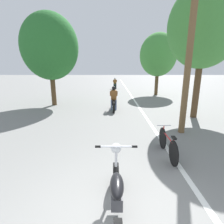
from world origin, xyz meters
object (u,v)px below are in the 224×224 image
Objects in this scene: roadside_tree_right_far at (158,55)px; bicycle_parked at (168,144)px; utility_pole at (189,57)px; roadside_tree_right_near at (204,27)px; roadside_tree_left at (50,47)px; motorcycle_rider_lead at (114,101)px; motorcycle_rider_far at (115,85)px; motorcycle_foreground at (117,192)px.

roadside_tree_right_far is 12.86m from bicycle_parked.
roadside_tree_right_far reaches higher than bicycle_parked.
roadside_tree_right_far is at bearing 82.01° from utility_pole.
roadside_tree_right_near is 9.04m from roadside_tree_left.
bicycle_parked is at bearing -75.22° from motorcycle_rider_lead.
utility_pole is 2.83× the size of motorcycle_rider_lead.
roadside_tree_right_near is 1.14× the size of roadside_tree_right_far.
roadside_tree_left is 2.99× the size of motorcycle_rider_far.
utility_pole is 15.29m from motorcycle_rider_far.
roadside_tree_right_near is at bearing -72.30° from motorcycle_rider_far.
roadside_tree_left is 11.02m from motorcycle_rider_far.
motorcycle_foreground is at bearing -66.26° from roadside_tree_left.
motorcycle_rider_lead is 10.97m from motorcycle_rider_far.
roadside_tree_left is at bearing 142.22° from utility_pole.
roadside_tree_right_near is 1.07× the size of roadside_tree_left.
roadside_tree_left reaches higher than motorcycle_foreground.
bicycle_parked is (1.29, -16.86, -0.16)m from motorcycle_rider_far.
motorcycle_foreground is at bearing -106.39° from roadside_tree_right_far.
motorcycle_rider_lead is (4.19, -1.47, -3.33)m from roadside_tree_left.
motorcycle_rider_lead is at bearing 125.07° from utility_pole.
roadside_tree_right_far reaches higher than motorcycle_foreground.
bicycle_parked is (-2.62, -12.15, -3.32)m from roadside_tree_right_far.
utility_pole is 2.79× the size of motorcycle_foreground.
roadside_tree_right_near is at bearing 56.03° from motorcycle_foreground.
motorcycle_foreground is (-2.77, -4.10, -2.54)m from utility_pole.
utility_pole is at bearing -37.78° from roadside_tree_left.
motorcycle_rider_far is (0.28, 18.98, 0.10)m from motorcycle_foreground.
utility_pole reaches higher than motorcycle_foreground.
roadside_tree_right_near is 6.02m from motorcycle_rider_lead.
bicycle_parked is at bearing 53.46° from motorcycle_foreground.
motorcycle_rider_far is at bearing 107.70° from roadside_tree_right_near.
roadside_tree_right_near is 3.69× the size of bicycle_parked.
utility_pole is 3.48m from bicycle_parked.
motorcycle_rider_far is at bearing 99.49° from utility_pole.
bicycle_parked is (-1.19, -1.97, -2.60)m from utility_pole.
utility_pole reaches higher than motorcycle_rider_lead.
motorcycle_rider_far is (4.45, 9.50, -3.35)m from roadside_tree_left.
utility_pole is 10.30m from roadside_tree_right_far.
motorcycle_rider_far is (-3.92, 4.71, -3.16)m from roadside_tree_right_far.
bicycle_parked is (5.75, -7.35, -3.51)m from roadside_tree_left.
motorcycle_foreground is at bearing -124.03° from utility_pole.
roadside_tree_right_near is 6.50m from bicycle_parked.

